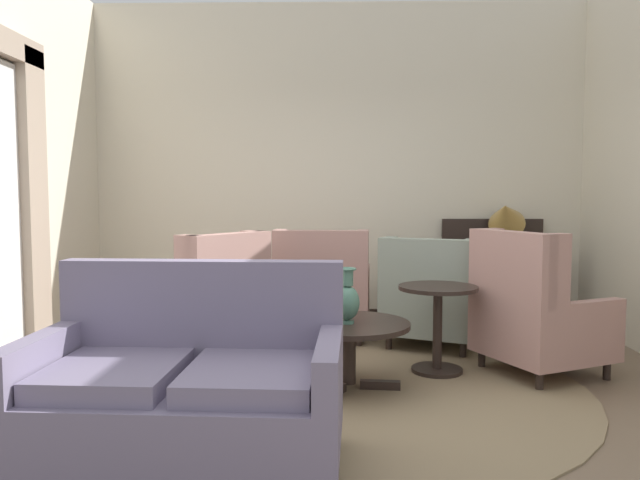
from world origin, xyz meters
TOP-DOWN VIEW (x-y plane):
  - ground at (0.00, 0.00)m, footprint 7.53×7.53m
  - wall_back at (0.00, 2.69)m, footprint 5.42×0.08m
  - wall_left at (-2.63, 0.81)m, footprint 0.08×3.77m
  - baseboard_back at (0.00, 2.63)m, footprint 5.26×0.03m
  - area_rug at (0.00, 0.30)m, footprint 3.45×3.45m
  - coffee_table at (0.06, 0.25)m, footprint 0.85×0.85m
  - porcelain_vase at (0.05, 0.21)m, footprint 0.17×0.17m
  - settee at (-0.76, -0.98)m, footprint 1.56×0.93m
  - armchair_near_window at (-1.08, 0.96)m, footprint 1.19×1.17m
  - armchair_back_corner at (0.84, 1.47)m, footprint 1.07×1.10m
  - armchair_foreground_right at (1.46, 0.63)m, footprint 1.06×1.05m
  - armchair_beside_settee at (-0.14, 1.77)m, footprint 0.91×0.96m
  - side_table at (0.75, 0.67)m, footprint 0.60×0.60m
  - sideboard at (1.64, 2.40)m, footprint 1.06×0.43m
  - gramophone at (1.69, 2.30)m, footprint 0.51×0.58m

SIDE VIEW (x-z plane):
  - ground at x=0.00m, z-range 0.00..0.00m
  - area_rug at x=0.00m, z-range 0.00..0.01m
  - baseboard_back at x=0.00m, z-range 0.00..0.12m
  - coffee_table at x=0.06m, z-range 0.15..0.63m
  - side_table at x=0.75m, z-range 0.07..0.75m
  - settee at x=-0.76m, z-range -0.09..0.92m
  - armchair_back_corner at x=0.84m, z-range -0.07..0.92m
  - armchair_beside_settee at x=-0.14m, z-range -0.09..0.95m
  - armchair_near_window at x=-1.08m, z-range -0.09..0.97m
  - armchair_foreground_right at x=1.46m, z-range -0.09..1.00m
  - sideboard at x=1.64m, z-range -0.06..1.04m
  - porcelain_vase at x=0.05m, z-range 0.45..0.83m
  - gramophone at x=1.69m, z-range 0.84..1.39m
  - wall_back at x=0.00m, z-range 0.00..3.38m
  - wall_left at x=-2.63m, z-range 0.00..3.38m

